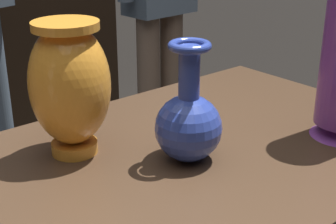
# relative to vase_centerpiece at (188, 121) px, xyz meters

# --- Properties ---
(vase_centerpiece) EXTENTS (0.12, 0.12, 0.22)m
(vase_centerpiece) POSITION_rel_vase_centerpiece_xyz_m (0.00, 0.00, 0.00)
(vase_centerpiece) COLOR #2D429E
(vase_centerpiece) RESTS_ON display_plinth
(vase_left_accent) EXTENTS (0.15, 0.15, 0.25)m
(vase_left_accent) POSITION_rel_vase_centerpiece_xyz_m (-0.15, 0.16, 0.06)
(vase_left_accent) COLOR orange
(vase_left_accent) RESTS_ON display_plinth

